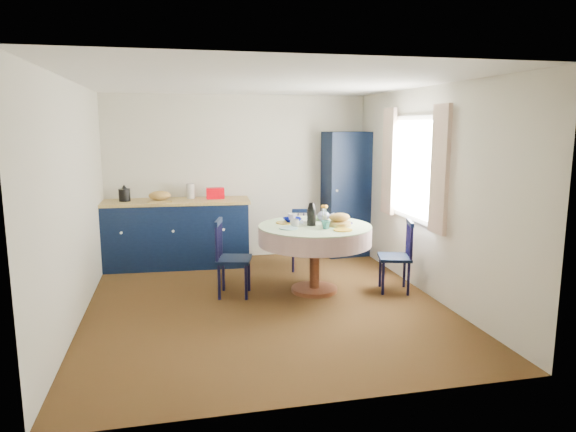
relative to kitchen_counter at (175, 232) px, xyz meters
name	(u,v)px	position (x,y,z in m)	size (l,w,h in m)	color
floor	(265,303)	(1.00, -1.90, -0.50)	(4.50, 4.50, 0.00)	black
ceiling	(263,82)	(1.00, -1.90, 2.00)	(4.50, 4.50, 0.00)	white
wall_back	(239,177)	(1.00, 0.35, 0.75)	(4.00, 0.02, 2.50)	beige
wall_left	(74,203)	(-1.00, -1.90, 0.75)	(0.02, 4.50, 2.50)	beige
wall_right	(428,192)	(3.00, -1.90, 0.75)	(0.02, 4.50, 2.50)	beige
window	(414,167)	(2.95, -1.60, 1.03)	(0.10, 1.74, 1.45)	white
kitchen_counter	(175,232)	(0.00, 0.00, 0.00)	(2.22, 0.81, 1.21)	black
pantry_cabinet	(346,194)	(2.66, 0.10, 0.47)	(0.71, 0.53, 1.94)	black
dining_table	(315,235)	(1.68, -1.60, 0.21)	(1.38, 1.38, 1.12)	#592D19
chair_left	(231,257)	(0.65, -1.52, -0.03)	(0.49, 0.50, 0.94)	black
chair_far	(304,239)	(1.80, -0.58, -0.07)	(0.46, 0.44, 0.85)	black
chair_right	(398,256)	(2.68, -1.81, -0.05)	(0.48, 0.49, 0.90)	black
mug_a	(295,223)	(1.42, -1.62, 0.38)	(0.11, 0.11, 0.09)	silver
mug_b	(326,225)	(1.74, -1.84, 0.39)	(0.11, 0.11, 0.10)	#296F6B
mug_c	(335,218)	(1.99, -1.41, 0.38)	(0.11, 0.11, 0.09)	black
mug_d	(292,217)	(1.46, -1.29, 0.39)	(0.11, 0.11, 0.10)	silver
cobalt_bowl	(292,220)	(1.45, -1.35, 0.37)	(0.23, 0.23, 0.06)	#030B7B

